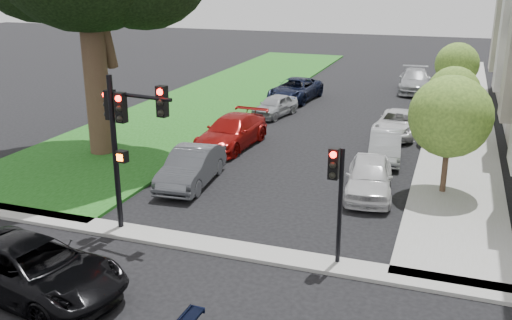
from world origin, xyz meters
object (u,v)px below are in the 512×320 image
(car_parked_8, at_px, (295,90))
(car_parked_4, at_px, (415,81))
(traffic_signal_secondary, at_px, (337,185))
(small_tree_a, at_px, (450,117))
(small_tree_c, at_px, (457,64))
(car_parked_6, at_px, (232,132))
(car_parked_5, at_px, (191,167))
(car_parked_0, at_px, (369,177))
(small_tree_b, at_px, (453,93))
(car_cross_near, at_px, (34,269))
(car_parked_1, at_px, (385,146))
(car_parked_7, at_px, (275,106))
(traffic_signal_main, at_px, (125,127))
(car_parked_2, at_px, (398,123))

(car_parked_8, bearing_deg, car_parked_4, 44.04)
(traffic_signal_secondary, bearing_deg, small_tree_a, 68.21)
(small_tree_c, bearing_deg, car_parked_6, -127.57)
(car_parked_5, bearing_deg, car_parked_0, 4.98)
(small_tree_b, bearing_deg, small_tree_c, 90.00)
(small_tree_b, relative_size, car_cross_near, 0.73)
(small_tree_a, distance_m, car_parked_5, 10.18)
(car_parked_0, xyz_separation_m, car_parked_5, (-6.95, -1.24, 0.01))
(car_parked_4, bearing_deg, small_tree_a, -87.27)
(car_parked_1, height_order, car_parked_7, car_parked_1)
(traffic_signal_main, height_order, car_parked_7, traffic_signal_main)
(car_parked_1, distance_m, car_parked_2, 4.52)
(small_tree_a, xyz_separation_m, small_tree_c, (0.00, 16.24, -0.37))
(car_parked_4, relative_size, car_parked_5, 1.22)
(traffic_signal_main, distance_m, car_parked_0, 9.52)
(car_parked_2, bearing_deg, car_parked_4, 94.29)
(car_cross_near, xyz_separation_m, car_parked_8, (-0.16, 25.94, -0.01))
(car_parked_0, bearing_deg, small_tree_a, 14.51)
(small_tree_a, xyz_separation_m, car_parked_4, (-2.76, 20.49, -2.29))
(traffic_signal_secondary, distance_m, car_cross_near, 8.48)
(small_tree_a, relative_size, traffic_signal_main, 0.89)
(car_parked_7, bearing_deg, small_tree_a, -33.14)
(car_parked_5, relative_size, car_parked_6, 0.86)
(small_tree_c, xyz_separation_m, car_parked_7, (-10.01, -6.30, -2.08))
(traffic_signal_secondary, xyz_separation_m, car_parked_4, (0.04, 27.49, -1.71))
(small_tree_c, xyz_separation_m, car_parked_4, (-2.76, 4.25, -1.92))
(small_tree_b, height_order, car_parked_5, small_tree_b)
(small_tree_b, distance_m, traffic_signal_main, 17.28)
(car_parked_2, bearing_deg, car_parked_1, -87.34)
(traffic_signal_secondary, bearing_deg, car_parked_4, 89.92)
(car_parked_5, bearing_deg, car_parked_1, 35.25)
(car_parked_6, bearing_deg, car_parked_5, -81.49)
(traffic_signal_secondary, height_order, car_parked_7, traffic_signal_secondary)
(car_parked_1, height_order, car_parked_4, car_parked_4)
(small_tree_b, xyz_separation_m, car_parked_4, (-2.76, 13.11, -1.79))
(car_parked_2, xyz_separation_m, car_parked_4, (-0.14, 12.34, 0.16))
(car_parked_2, relative_size, car_parked_4, 0.83)
(car_parked_5, height_order, car_parked_7, car_parked_5)
(traffic_signal_main, relative_size, car_parked_2, 1.13)
(small_tree_b, bearing_deg, traffic_signal_secondary, -101.00)
(car_cross_near, bearing_deg, car_parked_7, 9.76)
(small_tree_a, relative_size, car_parked_0, 1.08)
(car_parked_4, bearing_deg, car_parked_7, -129.44)
(small_tree_a, distance_m, car_parked_8, 17.99)
(car_parked_2, height_order, car_parked_5, car_parked_5)
(car_cross_near, bearing_deg, small_tree_b, -18.53)
(small_tree_b, distance_m, car_parked_0, 9.03)
(small_tree_b, bearing_deg, car_parked_4, 101.88)
(car_parked_2, distance_m, car_parked_5, 12.58)
(small_tree_b, bearing_deg, car_parked_1, -125.72)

